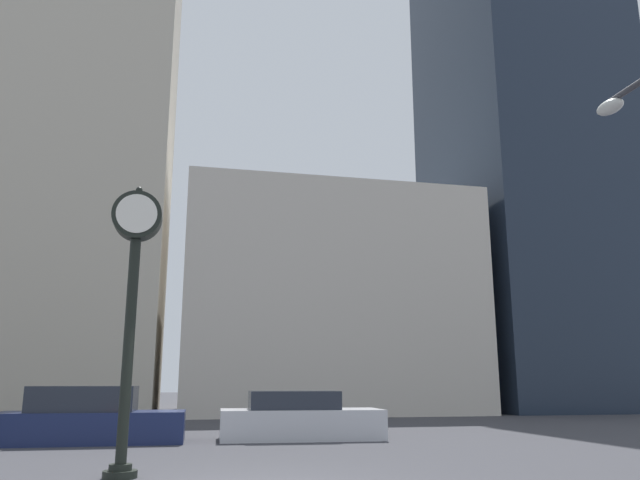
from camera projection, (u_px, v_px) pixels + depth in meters
building_tall_tower at (57, 59)px, 34.51m from camera, size 12.78×12.00×38.09m
building_storefront_row at (319, 307)px, 34.64m from camera, size 14.90×12.00×11.26m
building_glass_modern at (519, 135)px, 39.97m from camera, size 9.52×12.00×34.12m
street_clock at (133, 275)px, 10.85m from camera, size 0.86×0.55×4.95m
car_navy at (89, 419)px, 16.04m from camera, size 4.74×1.93×1.43m
car_silver at (300, 419)px, 17.15m from camera, size 4.52×2.07×1.30m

